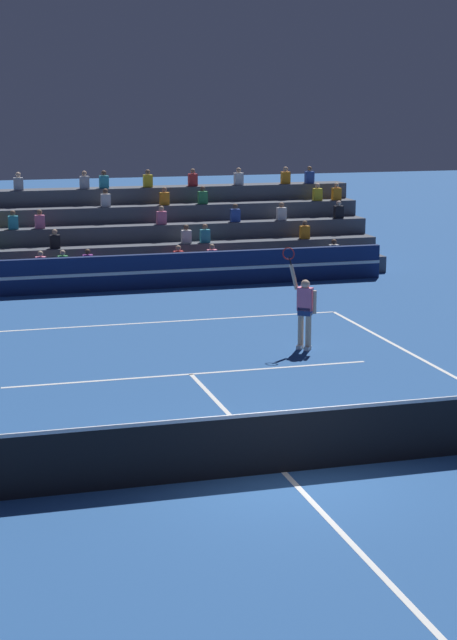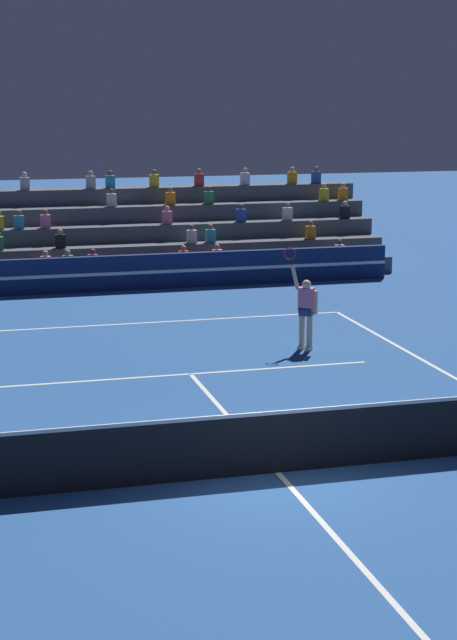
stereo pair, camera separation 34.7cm
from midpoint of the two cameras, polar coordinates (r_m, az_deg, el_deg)
name	(u,v)px [view 1 (the left image)]	position (r m, az deg, el deg)	size (l,w,h in m)	color
ground_plane	(284,472)	(17.75, 2.40, -8.12)	(120.00, 120.00, 0.00)	#285699
court_lines	(284,472)	(17.75, 2.40, -8.11)	(11.10, 23.90, 0.01)	white
tennis_net	(284,441)	(17.57, 2.42, -6.45)	(12.00, 0.10, 1.10)	#2D6B38
sponsor_banner_wall	(111,273)	(33.55, -6.58, 2.49)	(18.00, 0.26, 1.10)	navy
bleacher_stand	(92,242)	(37.20, -7.54, 4.15)	(19.34, 4.75, 3.38)	#4C515B
tennis_player	(304,309)	(25.73, 3.68, 0.58)	(0.73, 0.64, 2.50)	beige
tennis_ball	(146,441)	(19.18, -4.96, -6.47)	(0.07, 0.07, 0.07)	#C6DB33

